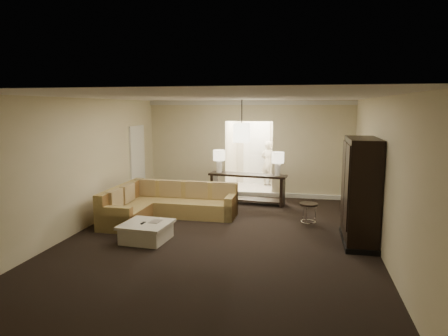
% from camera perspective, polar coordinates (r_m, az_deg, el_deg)
% --- Properties ---
extents(ground, '(8.00, 8.00, 0.00)m').
position_cam_1_polar(ground, '(8.18, -0.58, -9.91)').
color(ground, black).
rests_on(ground, ground).
extents(wall_back, '(6.00, 0.04, 2.80)m').
position_cam_1_polar(wall_back, '(11.76, 3.53, 2.78)').
color(wall_back, beige).
rests_on(wall_back, ground).
extents(wall_front, '(6.00, 0.04, 2.80)m').
position_cam_1_polar(wall_front, '(4.12, -12.55, -8.62)').
color(wall_front, beige).
rests_on(wall_front, ground).
extents(wall_left, '(0.04, 8.00, 2.80)m').
position_cam_1_polar(wall_left, '(8.97, -19.68, 0.43)').
color(wall_left, beige).
rests_on(wall_left, ground).
extents(wall_right, '(0.04, 8.00, 2.80)m').
position_cam_1_polar(wall_right, '(7.79, 21.51, -0.85)').
color(wall_right, beige).
rests_on(wall_right, ground).
extents(ceiling, '(6.00, 8.00, 0.02)m').
position_cam_1_polar(ceiling, '(7.76, -0.61, 10.10)').
color(ceiling, white).
rests_on(ceiling, wall_back).
extents(crown_molding, '(6.00, 0.10, 0.12)m').
position_cam_1_polar(crown_molding, '(11.64, 3.55, 9.27)').
color(crown_molding, white).
rests_on(crown_molding, wall_back).
extents(baseboard, '(6.00, 0.10, 0.12)m').
position_cam_1_polar(baseboard, '(11.92, 3.43, -3.67)').
color(baseboard, white).
rests_on(baseboard, ground).
extents(side_door, '(0.05, 0.90, 2.10)m').
position_cam_1_polar(side_door, '(11.46, -12.23, 0.68)').
color(side_door, white).
rests_on(side_door, ground).
extents(foyer, '(1.44, 2.02, 2.80)m').
position_cam_1_polar(foyer, '(13.09, 4.35, 2.93)').
color(foyer, beige).
rests_on(foyer, ground).
extents(sectional_sofa, '(2.71, 2.17, 0.81)m').
position_cam_1_polar(sectional_sofa, '(9.60, -8.66, -5.18)').
color(sectional_sofa, brown).
rests_on(sectional_sofa, ground).
extents(coffee_table, '(0.96, 0.96, 0.38)m').
position_cam_1_polar(coffee_table, '(8.10, -11.02, -8.90)').
color(coffee_table, silver).
rests_on(coffee_table, ground).
extents(console_table, '(2.15, 0.72, 0.82)m').
position_cam_1_polar(console_table, '(10.89, 3.37, -2.57)').
color(console_table, black).
rests_on(console_table, ground).
extents(armoire, '(0.61, 1.42, 2.04)m').
position_cam_1_polar(armoire, '(8.08, 18.87, -3.45)').
color(armoire, black).
rests_on(armoire, ground).
extents(drink_table, '(0.41, 0.41, 0.51)m').
position_cam_1_polar(drink_table, '(9.06, 11.98, -5.84)').
color(drink_table, black).
rests_on(drink_table, ground).
extents(table_lamp_left, '(0.33, 0.33, 0.62)m').
position_cam_1_polar(table_lamp_left, '(11.00, -0.71, 1.51)').
color(table_lamp_left, white).
rests_on(table_lamp_left, console_table).
extents(table_lamp_right, '(0.33, 0.33, 0.62)m').
position_cam_1_polar(table_lamp_right, '(10.59, 7.68, 1.15)').
color(table_lamp_right, white).
rests_on(table_lamp_right, console_table).
extents(pendant_light, '(0.38, 0.38, 1.09)m').
position_cam_1_polar(pendant_light, '(10.43, 2.54, 5.08)').
color(pendant_light, black).
rests_on(pendant_light, ceiling).
extents(person, '(0.71, 0.60, 1.67)m').
position_cam_1_polar(person, '(13.35, 6.39, 1.02)').
color(person, beige).
rests_on(person, ground).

